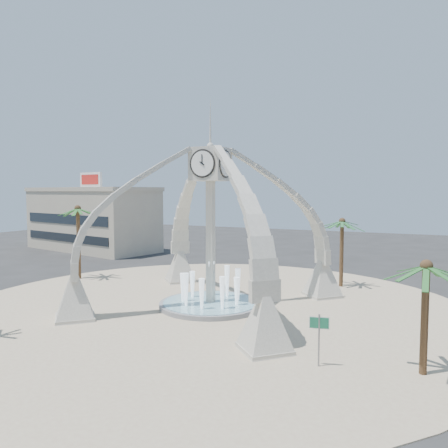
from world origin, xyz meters
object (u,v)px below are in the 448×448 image
at_px(clock_tower, 211,224).
at_px(street_sign, 319,329).
at_px(palm_west, 78,210).
at_px(fountain, 211,304).
at_px(palm_north, 342,222).
at_px(palm_east, 426,268).

distance_m(clock_tower, street_sign, 13.78).
distance_m(clock_tower, palm_west, 17.70).
relative_size(clock_tower, palm_west, 2.23).
bearing_deg(street_sign, clock_tower, 129.18).
relative_size(clock_tower, fountain, 2.24).
height_order(fountain, palm_west, palm_west).
distance_m(palm_west, palm_north, 26.24).
bearing_deg(street_sign, palm_north, 84.13).
xyz_separation_m(palm_east, street_sign, (-4.84, -1.28, -3.36)).
distance_m(fountain, street_sign, 13.13).
xyz_separation_m(palm_west, palm_north, (25.01, 7.89, -1.02)).
relative_size(palm_east, palm_north, 0.88).
bearing_deg(palm_north, fountain, -123.33).
height_order(clock_tower, street_sign, clock_tower).
bearing_deg(fountain, clock_tower, -90.00).
bearing_deg(palm_west, street_sign, -23.22).
bearing_deg(palm_west, fountain, -12.75).
distance_m(palm_north, street_sign, 20.31).
bearing_deg(fountain, street_sign, -37.51).
bearing_deg(palm_east, street_sign, -165.19).
bearing_deg(clock_tower, palm_west, 167.25).
xyz_separation_m(fountain, palm_north, (7.75, 11.79, 5.83)).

